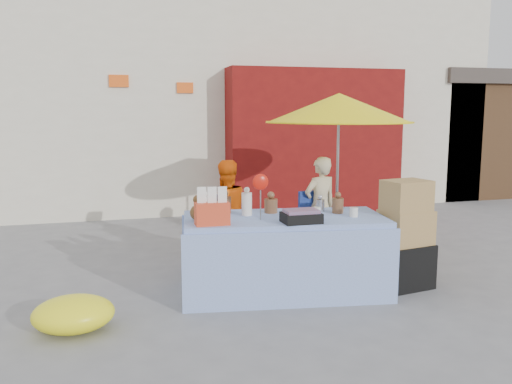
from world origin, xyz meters
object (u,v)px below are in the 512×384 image
object	(u,v)px
chair_left	(228,245)
vendor_beige	(320,207)
vendor_orange	(225,212)
chair_right	(323,238)
box_stack	(405,238)
market_table	(283,254)
umbrella	(339,109)

from	to	relation	value
chair_left	vendor_beige	xyz separation A→B (m)	(1.25, 0.13, 0.39)
vendor_beige	vendor_orange	bearing A→B (deg)	-14.36
chair_left	chair_right	bearing A→B (deg)	-14.36
vendor_orange	box_stack	xyz separation A→B (m)	(1.63, -1.43, -0.11)
market_table	vendor_orange	size ratio (longest dim) A/B	1.73
chair_right	vendor_beige	xyz separation A→B (m)	(0.00, 0.13, 0.39)
chair_left	vendor_beige	size ratio (longest dim) A/B	0.66
vendor_orange	chair_right	bearing A→B (deg)	159.47
vendor_beige	market_table	bearing A→B (deg)	39.36
chair_left	umbrella	distance (m)	2.27
vendor_orange	vendor_beige	distance (m)	1.25
vendor_orange	umbrella	bearing A→B (deg)	171.17
vendor_beige	box_stack	distance (m)	1.49
chair_left	vendor_beige	world-z (taller)	vendor_beige
vendor_orange	vendor_beige	bearing A→B (deg)	165.64
market_table	vendor_orange	world-z (taller)	vendor_orange
box_stack	chair_left	bearing A→B (deg)	141.53
box_stack	umbrella	bearing A→B (deg)	92.92
chair_left	vendor_orange	bearing A→B (deg)	73.98
vendor_orange	box_stack	distance (m)	2.17
chair_right	vendor_orange	size ratio (longest dim) A/B	0.67
chair_right	umbrella	size ratio (longest dim) A/B	0.41
umbrella	box_stack	bearing A→B (deg)	-87.08
chair_left	vendor_orange	xyz separation A→B (m)	(0.00, 0.13, 0.38)
chair_right	vendor_orange	bearing A→B (deg)	159.47
vendor_orange	umbrella	distance (m)	2.00
market_table	chair_right	distance (m)	1.44
market_table	box_stack	bearing A→B (deg)	0.22
market_table	chair_left	bearing A→B (deg)	115.56
chair_left	vendor_orange	distance (m)	0.41
vendor_orange	vendor_beige	world-z (taller)	vendor_beige
market_table	chair_right	size ratio (longest dim) A/B	2.60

